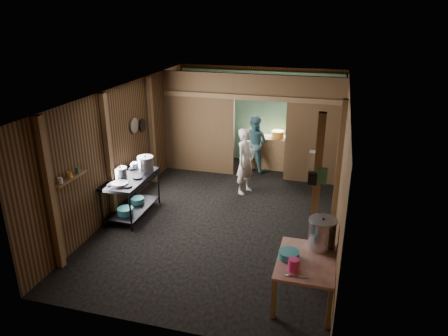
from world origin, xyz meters
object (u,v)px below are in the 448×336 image
(gas_range, at_px, (132,196))
(stove_pot_large, at_px, (146,164))
(stock_pot, at_px, (322,234))
(cook, at_px, (246,161))
(yellow_tub, at_px, (278,134))
(pink_bucket, at_px, (294,265))
(prep_table, at_px, (305,279))

(gas_range, bearing_deg, stove_pot_large, 66.83)
(stock_pot, relative_size, cook, 0.32)
(gas_range, height_order, yellow_tub, yellow_tub)
(gas_range, distance_m, cook, 2.69)
(gas_range, height_order, stove_pot_large, stove_pot_large)
(gas_range, distance_m, yellow_tub, 4.34)
(stove_pot_large, relative_size, cook, 0.22)
(yellow_tub, distance_m, cook, 1.85)
(pink_bucket, bearing_deg, yellow_tub, 100.80)
(prep_table, bearing_deg, yellow_tub, 102.97)
(stove_pot_large, height_order, cook, cook)
(pink_bucket, relative_size, cook, 0.12)
(stove_pot_large, bearing_deg, stock_pot, -25.64)
(prep_table, bearing_deg, stove_pot_large, 148.23)
(gas_range, distance_m, pink_bucket, 4.15)
(stove_pot_large, xyz_separation_m, cook, (1.85, 1.34, -0.23))
(prep_table, relative_size, cook, 0.74)
(prep_table, xyz_separation_m, cook, (-1.69, 3.54, 0.44))
(stove_pot_large, bearing_deg, pink_bucket, -36.40)
(pink_bucket, bearing_deg, stove_pot_large, 143.60)
(gas_range, relative_size, pink_bucket, 8.01)
(stock_pot, bearing_deg, stove_pot_large, 154.36)
(stove_pot_large, distance_m, stock_pot, 4.13)
(stock_pot, distance_m, cook, 3.65)
(prep_table, bearing_deg, stock_pot, 65.97)
(cook, bearing_deg, yellow_tub, 8.59)
(yellow_tub, bearing_deg, stove_pot_large, -126.48)
(prep_table, relative_size, yellow_tub, 3.46)
(stock_pot, bearing_deg, prep_table, -114.03)
(stock_pot, relative_size, pink_bucket, 2.75)
(prep_table, distance_m, stove_pot_large, 4.22)
(stock_pot, bearing_deg, gas_range, 160.36)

